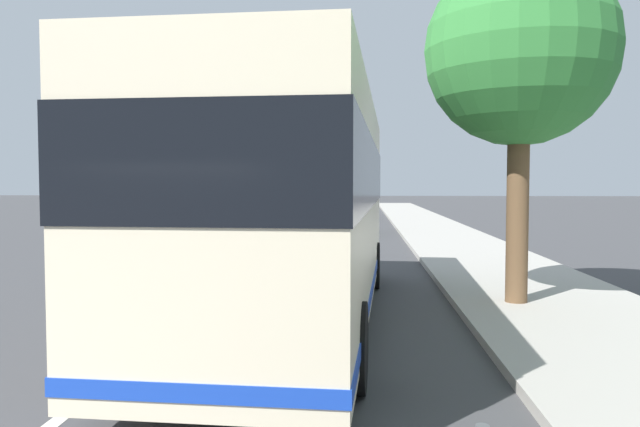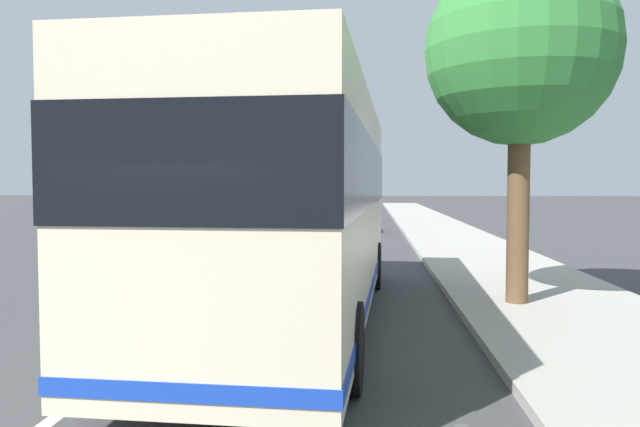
# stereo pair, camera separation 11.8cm
# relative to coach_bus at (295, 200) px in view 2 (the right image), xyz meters

# --- Properties ---
(sidewalk_curb) EXTENTS (110.00, 3.60, 0.14)m
(sidewalk_curb) POSITION_rel_coach_bus_xyz_m (1.45, -4.55, -1.94)
(sidewalk_curb) COLOR #B2ADA3
(sidewalk_curb) RESTS_ON ground
(lane_divider_line) EXTENTS (110.00, 0.16, 0.01)m
(lane_divider_line) POSITION_rel_coach_bus_xyz_m (1.45, 1.83, -2.00)
(lane_divider_line) COLOR silver
(lane_divider_line) RESTS_ON ground
(coach_bus) EXTENTS (10.40, 3.04, 3.58)m
(coach_bus) POSITION_rel_coach_bus_xyz_m (0.00, 0.00, 0.00)
(coach_bus) COLOR beige
(coach_bus) RESTS_ON ground
(car_far_distant) EXTENTS (4.48, 2.04, 1.48)m
(car_far_distant) POSITION_rel_coach_bus_xyz_m (33.80, 3.64, -1.29)
(car_far_distant) COLOR silver
(car_far_distant) RESTS_ON ground
(car_behind_bus) EXTENTS (4.47, 1.89, 1.56)m
(car_behind_bus) POSITION_rel_coach_bus_xyz_m (17.82, -0.03, -1.28)
(car_behind_bus) COLOR #2D7238
(car_behind_bus) RESTS_ON ground
(car_ahead_same_lane) EXTENTS (4.33, 2.03, 1.43)m
(car_ahead_same_lane) POSITION_rel_coach_bus_xyz_m (27.64, 0.16, -1.33)
(car_ahead_same_lane) COLOR gray
(car_ahead_same_lane) RESTS_ON ground
(car_oncoming) EXTENTS (3.98, 1.92, 1.50)m
(car_oncoming) POSITION_rel_coach_bus_xyz_m (42.18, 3.97, -1.29)
(car_oncoming) COLOR black
(car_oncoming) RESTS_ON ground
(roadside_tree_mid_block) EXTENTS (3.36, 3.36, 6.29)m
(roadside_tree_mid_block) POSITION_rel_coach_bus_xyz_m (1.21, -3.85, 2.57)
(roadside_tree_mid_block) COLOR brown
(roadside_tree_mid_block) RESTS_ON ground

